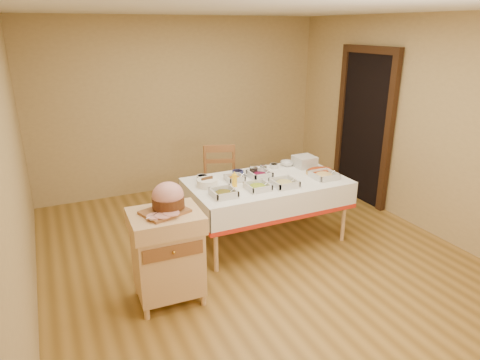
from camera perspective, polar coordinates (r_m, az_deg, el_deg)
name	(u,v)px	position (r m, az deg, el deg)	size (l,w,h in m)	color
room_shell	(256,144)	(4.42, 2.20, 4.80)	(5.00, 5.00, 5.00)	olive
doorway	(365,125)	(6.42, 16.27, 7.03)	(0.09, 1.10, 2.20)	black
dining_table	(267,193)	(5.03, 3.57, -1.77)	(1.82, 1.02, 0.76)	#DDB179
butcher_cart	(167,252)	(4.01, -9.66, -9.38)	(0.65, 0.55, 0.89)	#DDB179
dining_chair	(220,184)	(5.58, -2.63, -0.49)	(0.56, 0.55, 0.99)	brown
ham_on_board	(168,199)	(3.83, -9.63, -2.51)	(0.40, 0.38, 0.27)	brown
serving_dish_a	(224,193)	(4.49, -2.20, -1.75)	(0.26, 0.25, 0.11)	silver
serving_dish_b	(258,187)	(4.68, 2.38, -0.88)	(0.25, 0.25, 0.10)	silver
serving_dish_c	(284,183)	(4.80, 5.92, -0.40)	(0.27, 0.27, 0.11)	silver
serving_dish_d	(324,175)	(5.12, 11.14, 0.63)	(0.28, 0.28, 0.10)	silver
serving_dish_e	(235,178)	(4.94, -0.73, 0.25)	(0.21, 0.20, 0.09)	silver
serving_dish_f	(260,175)	(5.05, 2.64, 0.73)	(0.25, 0.24, 0.12)	silver
small_bowl_left	(202,178)	(4.96, -5.05, 0.32)	(0.13, 0.13, 0.06)	silver
small_bowl_mid	(238,173)	(5.12, -0.29, 0.99)	(0.14, 0.14, 0.06)	navy
small_bowl_right	(274,166)	(5.40, 4.55, 1.90)	(0.11, 0.11, 0.05)	silver
bowl_white_imported	(247,173)	(5.14, 0.96, 0.93)	(0.16, 0.16, 0.04)	silver
bowl_small_imported	(287,163)	(5.52, 6.31, 2.21)	(0.17, 0.17, 0.05)	silver
preserve_jar_left	(254,171)	(5.10, 1.82, 1.24)	(0.10, 0.10, 0.13)	silver
preserve_jar_right	(263,169)	(5.21, 3.14, 1.51)	(0.09, 0.09, 0.11)	silver
mustard_bottle	(235,180)	(4.74, -0.74, 0.04)	(0.06, 0.06, 0.18)	yellow
bread_basket	(207,183)	(4.77, -4.39, -0.36)	(0.23, 0.23, 0.10)	white
plate_stack	(304,161)	(5.49, 8.59, 2.47)	(0.25, 0.25, 0.14)	silver
brass_platter	(320,171)	(5.29, 10.56, 1.16)	(0.36, 0.26, 0.05)	gold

